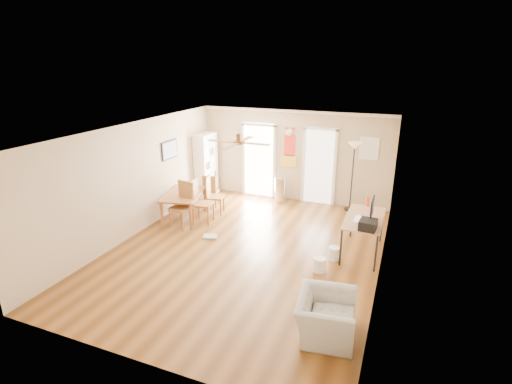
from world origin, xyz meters
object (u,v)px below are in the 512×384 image
at_px(dining_chair_right_b, 203,202).
at_px(wastebasket_a, 334,253).
at_px(trash_can, 280,190).
at_px(armchair, 326,316).
at_px(computer_desk, 363,235).
at_px(wastebasket_b, 319,265).
at_px(dining_chair_far, 211,190).
at_px(dining_chair_near, 181,206).
at_px(torchiere_lamp, 352,177).
at_px(bookshelf, 206,165).
at_px(printer, 368,225).
at_px(dining_chair_right_a, 215,195).
at_px(dining_table, 185,206).

height_order(dining_chair_right_b, wastebasket_a, dining_chair_right_b).
xyz_separation_m(trash_can, armchair, (2.43, -5.18, -0.05)).
relative_size(computer_desk, wastebasket_b, 5.27).
relative_size(dining_chair_far, computer_desk, 0.61).
xyz_separation_m(dining_chair_near, torchiere_lamp, (3.67, 2.65, 0.38)).
xyz_separation_m(wastebasket_b, armchair, (0.49, -1.76, 0.17)).
bearing_deg(dining_chair_near, trash_can, 66.96).
xyz_separation_m(bookshelf, printer, (4.99, -2.67, -0.03)).
bearing_deg(dining_chair_near, dining_chair_right_a, 82.21).
bearing_deg(dining_table, dining_chair_near, -67.19).
distance_m(dining_chair_near, printer, 4.43).
bearing_deg(dining_table, bookshelf, 101.69).
xyz_separation_m(dining_table, dining_chair_far, (0.19, 1.10, 0.11)).
height_order(dining_chair_right_a, armchair, dining_chair_right_a).
xyz_separation_m(dining_chair_right_a, torchiere_lamp, (3.31, 1.54, 0.43)).
height_order(bookshelf, computer_desk, bookshelf).
bearing_deg(wastebasket_b, armchair, -74.52).
height_order(dining_chair_right_a, wastebasket_b, dining_chair_right_a).
bearing_deg(torchiere_lamp, dining_chair_far, -163.33).
xyz_separation_m(bookshelf, dining_chair_right_a, (0.94, -1.25, -0.42)).
distance_m(bookshelf, torchiere_lamp, 4.26).
height_order(dining_chair_far, armchair, dining_chair_far).
distance_m(dining_chair_near, wastebasket_a, 3.83).
height_order(dining_chair_near, trash_can, dining_chair_near).
bearing_deg(bookshelf, dining_table, -78.71).
relative_size(dining_chair_right_a, dining_chair_near, 0.91).
relative_size(dining_chair_right_b, computer_desk, 0.74).
height_order(bookshelf, armchair, bookshelf).
xyz_separation_m(torchiere_lamp, printer, (0.74, -2.96, -0.04)).
xyz_separation_m(torchiere_lamp, wastebasket_b, (-0.05, -3.49, -0.80)).
distance_m(dining_table, wastebasket_a, 4.06).
distance_m(dining_chair_right_b, dining_chair_far, 1.18).
xyz_separation_m(bookshelf, computer_desk, (4.87, -2.10, -0.53)).
distance_m(dining_table, dining_chair_right_b, 0.59).
distance_m(dining_chair_near, dining_chair_far, 1.56).
distance_m(wastebasket_a, wastebasket_b, 0.61).
height_order(dining_table, dining_chair_near, dining_chair_near).
relative_size(dining_table, dining_chair_right_a, 1.38).
bearing_deg(wastebasket_b, dining_chair_far, 146.52).
xyz_separation_m(dining_chair_right_b, computer_desk, (3.92, -0.18, -0.15)).
height_order(bookshelf, printer, bookshelf).
height_order(dining_chair_far, wastebasket_a, dining_chair_far).
height_order(dining_table, dining_chair_far, dining_chair_far).
distance_m(trash_can, wastebasket_b, 3.94).
xyz_separation_m(dining_chair_right_b, armchair, (3.75, -3.04, -0.24)).
distance_m(bookshelf, wastebasket_b, 5.34).
bearing_deg(torchiere_lamp, trash_can, -177.94).
distance_m(torchiere_lamp, computer_desk, 2.53).
xyz_separation_m(torchiere_lamp, armchair, (0.44, -5.25, -0.63)).
relative_size(torchiere_lamp, armchair, 1.96).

